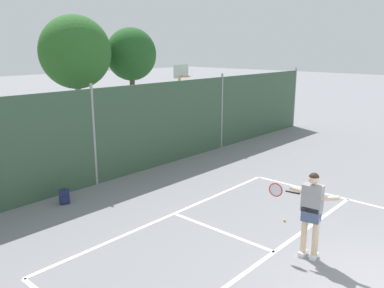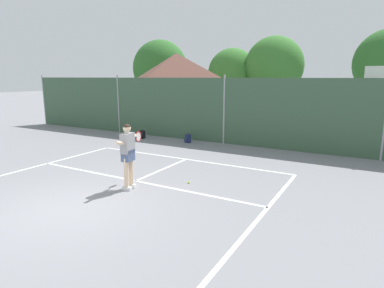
{
  "view_description": "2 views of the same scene",
  "coord_description": "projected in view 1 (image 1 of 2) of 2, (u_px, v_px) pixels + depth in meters",
  "views": [
    {
      "loc": [
        -6.94,
        -1.39,
        4.3
      ],
      "look_at": [
        1.5,
        6.22,
        1.51
      ],
      "focal_mm": 37.16,
      "sensor_mm": 36.0,
      "label": 1
    },
    {
      "loc": [
        6.1,
        -4.79,
        3.11
      ],
      "look_at": [
        0.45,
        5.17,
        0.71
      ],
      "focal_mm": 30.07,
      "sensor_mm": 36.0,
      "label": 2
    }
  ],
  "objects": [
    {
      "name": "tennis_player",
      "position": [
        311.0,
        208.0,
        8.09
      ],
      "size": [
        0.39,
        1.41,
        1.85
      ],
      "color": "silver",
      "rests_on": "ground"
    },
    {
      "name": "backpack_navy",
      "position": [
        64.0,
        197.0,
        11.16
      ],
      "size": [
        0.33,
        0.33,
        0.46
      ],
      "color": "navy",
      "rests_on": "ground"
    },
    {
      "name": "chainlink_fence",
      "position": [
        94.0,
        138.0,
        12.43
      ],
      "size": [
        26.09,
        0.09,
        3.21
      ],
      "color": "#38563D",
      "rests_on": "ground"
    },
    {
      "name": "tennis_ball",
      "position": [
        284.0,
        220.0,
        10.04
      ],
      "size": [
        0.07,
        0.07,
        0.07
      ],
      "primitive_type": "sphere",
      "color": "#CCE033",
      "rests_on": "ground"
    },
    {
      "name": "basketball_hoop",
      "position": [
        180.0,
        92.0,
        17.9
      ],
      "size": [
        0.9,
        0.67,
        3.55
      ],
      "color": "yellow",
      "rests_on": "ground"
    },
    {
      "name": "court_markings",
      "position": [
        361.0,
        285.0,
        7.36
      ],
      "size": [
        8.3,
        11.1,
        0.01
      ],
      "color": "white",
      "rests_on": "ground"
    }
  ]
}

